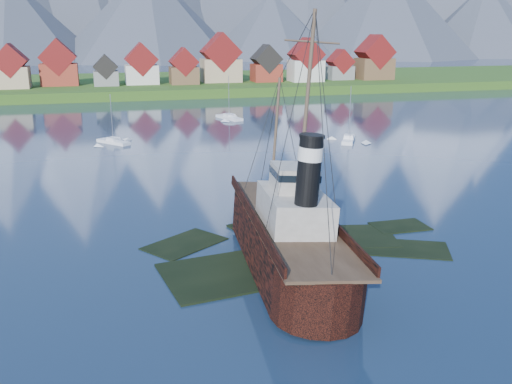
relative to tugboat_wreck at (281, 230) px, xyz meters
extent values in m
plane|color=#16263D|center=(0.79, 0.64, -3.03)|extent=(1400.00, 1400.00, 0.00)
cube|color=black|center=(-2.21, -1.36, -3.35)|extent=(19.08, 11.42, 1.00)
cube|color=black|center=(6.79, 4.64, -3.41)|extent=(15.15, 9.76, 1.00)
cube|color=black|center=(2.79, 9.64, -3.31)|extent=(11.45, 9.06, 1.00)
cube|color=black|center=(12.79, -0.36, -3.45)|extent=(10.27, 8.34, 1.00)
cube|color=black|center=(-8.21, 6.64, -3.43)|extent=(9.42, 8.68, 1.00)
cube|color=black|center=(15.79, 5.64, -3.38)|extent=(6.00, 4.00, 1.00)
cube|color=#1F4313|center=(0.79, 170.64, -3.03)|extent=(600.00, 80.00, 3.20)
cube|color=#3F3D38|center=(0.79, 132.64, -3.03)|extent=(600.00, 2.50, 2.00)
cube|color=tan|center=(-42.21, 150.64, 3.37)|extent=(10.50, 9.00, 6.80)
cube|color=maroon|center=(-42.21, 150.64, 8.66)|extent=(10.69, 9.18, 10.69)
cube|color=maroon|center=(-28.21, 156.64, 3.57)|extent=(12.00, 8.50, 7.20)
cube|color=maroon|center=(-28.21, 156.64, 9.33)|extent=(12.22, 8.67, 12.22)
cube|color=slate|center=(-13.21, 151.64, 2.37)|extent=(8.00, 7.00, 4.80)
cube|color=black|center=(-13.21, 151.64, 6.21)|extent=(8.15, 7.14, 8.15)
cube|color=beige|center=(-1.21, 154.64, 3.17)|extent=(11.00, 9.50, 6.40)
cube|color=maroon|center=(-1.21, 154.64, 8.35)|extent=(11.20, 9.69, 11.20)
cube|color=brown|center=(12.79, 150.64, 2.87)|extent=(9.50, 8.00, 5.80)
cube|color=maroon|center=(12.79, 150.64, 7.48)|extent=(9.67, 8.16, 9.67)
cube|color=tan|center=(26.79, 155.64, 3.97)|extent=(13.50, 10.00, 8.00)
cube|color=maroon|center=(26.79, 155.64, 10.40)|extent=(13.75, 10.20, 13.75)
cube|color=maroon|center=(42.79, 152.64, 3.07)|extent=(10.00, 8.50, 6.20)
cube|color=black|center=(42.79, 152.64, 7.97)|extent=(10.18, 8.67, 10.18)
cube|color=beige|center=(56.79, 149.64, 3.72)|extent=(11.50, 9.00, 7.50)
cube|color=maroon|center=(56.79, 149.64, 9.54)|extent=(11.71, 9.18, 11.71)
cube|color=slate|center=(71.79, 153.64, 2.47)|extent=(9.00, 7.50, 5.00)
cube|color=maroon|center=(71.79, 153.64, 6.59)|extent=(9.16, 7.65, 9.16)
cube|color=brown|center=(84.79, 151.64, 3.87)|extent=(12.50, 10.00, 7.80)
cube|color=maroon|center=(84.79, 151.64, 10.02)|extent=(12.73, 10.20, 12.73)
cone|color=#2D333D|center=(-69.21, 374.64, 23.97)|extent=(120.00, 120.00, 58.00)
cone|color=#2D333D|center=(20.79, 369.64, 27.97)|extent=(136.00, 136.00, 66.00)
cone|color=#2D333D|center=(110.79, 373.64, 19.97)|extent=(110.00, 110.00, 50.00)
cone|color=#2D333D|center=(200.79, 370.64, 32.47)|extent=(150.00, 150.00, 75.00)
cone|color=#2D333D|center=(290.79, 371.64, 24.97)|extent=(124.00, 124.00, 60.00)
cube|color=black|center=(0.00, -1.51, -0.76)|extent=(7.06, 20.33, 4.23)
cone|color=black|center=(0.00, 11.67, -0.76)|extent=(7.06, 7.06, 7.06)
cylinder|color=black|center=(0.00, -11.68, -0.76)|extent=(7.06, 7.06, 4.23)
cube|color=#4C3826|center=(0.00, -1.51, 1.46)|extent=(6.92, 26.82, 0.25)
cube|color=black|center=(-3.39, -1.51, 1.91)|extent=(0.20, 25.97, 0.91)
cube|color=black|center=(3.39, -1.51, 1.91)|extent=(0.20, 25.97, 0.91)
cube|color=#ADA89E|center=(0.00, -3.03, 2.97)|extent=(5.24, 8.57, 3.02)
cube|color=#ADA89E|center=(0.00, -2.02, 5.59)|extent=(3.63, 4.03, 2.22)
cylinder|color=black|center=(0.00, -6.35, 7.31)|extent=(1.92, 1.92, 5.65)
cylinder|color=silver|center=(0.00, -6.35, 8.72)|extent=(2.02, 2.02, 1.11)
cylinder|color=#473828|center=(0.00, 6.55, 7.61)|extent=(0.28, 0.28, 12.10)
cylinder|color=#473828|center=(0.00, -4.03, 13.26)|extent=(0.32, 0.32, 13.11)
cube|color=white|center=(-13.71, 63.51, -2.94)|extent=(6.31, 7.21, 1.03)
cube|color=white|center=(-13.71, 63.51, -2.13)|extent=(2.67, 2.74, 0.60)
cylinder|color=gray|center=(-13.71, 63.51, 2.02)|extent=(0.12, 0.12, 8.89)
cube|color=white|center=(30.94, 53.47, -2.93)|extent=(5.74, 8.23, 1.16)
cube|color=white|center=(30.94, 53.47, -2.01)|extent=(2.69, 2.89, 0.68)
cylinder|color=gray|center=(30.94, 53.47, 2.69)|extent=(0.14, 0.14, 10.08)
cube|color=white|center=(14.62, 87.95, -2.93)|extent=(5.19, 9.62, 1.12)
cube|color=white|center=(14.62, 87.95, -2.04)|extent=(2.78, 3.14, 0.66)
cylinder|color=gray|center=(14.62, 87.95, 2.50)|extent=(0.13, 0.13, 9.74)
camera|label=1|loc=(-15.46, -48.10, 18.22)|focal=40.00mm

